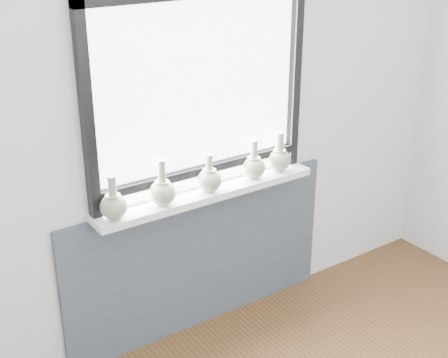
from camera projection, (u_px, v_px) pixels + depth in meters
back_wall at (196, 114)px, 3.29m from camera, size 3.60×0.02×2.60m
apron_panel at (202, 259)px, 3.61m from camera, size 1.70×0.03×0.86m
windowsill at (207, 193)px, 3.38m from camera, size 1.32×0.18×0.04m
window at (200, 90)px, 3.20m from camera, size 1.30×0.06×1.05m
vase_a at (114, 205)px, 3.03m from camera, size 0.14×0.14×0.22m
vase_b at (162, 191)px, 3.17m from camera, size 0.14×0.14×0.24m
vase_c at (209, 179)px, 3.33m from camera, size 0.14×0.14×0.21m
vase_d at (254, 166)px, 3.49m from camera, size 0.13×0.13×0.22m
vase_e at (279, 158)px, 3.59m from camera, size 0.14×0.14×0.23m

